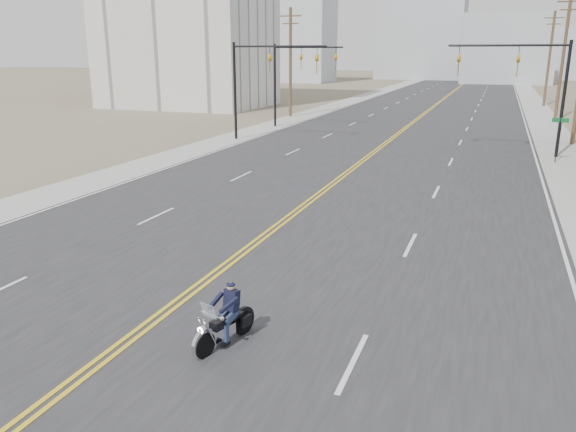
# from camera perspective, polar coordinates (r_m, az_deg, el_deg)

# --- Properties ---
(ground_plane) EXTENTS (400.00, 400.00, 0.00)m
(ground_plane) POSITION_cam_1_polar(r_m,az_deg,el_deg) (11.51, -25.60, -18.56)
(ground_plane) COLOR #776D56
(ground_plane) RESTS_ON ground
(road) EXTENTS (20.00, 200.00, 0.01)m
(road) POSITION_cam_1_polar(r_m,az_deg,el_deg) (76.87, 15.06, 11.05)
(road) COLOR #303033
(road) RESTS_ON ground
(sidewalk_left) EXTENTS (3.00, 200.00, 0.01)m
(sidewalk_left) POSITION_cam_1_polar(r_m,az_deg,el_deg) (78.80, 6.56, 11.60)
(sidewalk_left) COLOR #A5A5A0
(sidewalk_left) RESTS_ON ground
(sidewalk_right) EXTENTS (3.00, 200.00, 0.01)m
(sidewalk_right) POSITION_cam_1_polar(r_m,az_deg,el_deg) (76.63, 23.76, 10.23)
(sidewalk_right) COLOR #A5A5A0
(sidewalk_right) RESTS_ON ground
(traffic_mast_left) EXTENTS (7.10, 0.26, 7.00)m
(traffic_mast_left) POSITION_cam_1_polar(r_m,az_deg,el_deg) (41.62, -2.87, 14.41)
(traffic_mast_left) COLOR black
(traffic_mast_left) RESTS_ON ground
(traffic_mast_right) EXTENTS (7.10, 0.26, 7.00)m
(traffic_mast_right) POSITION_cam_1_polar(r_m,az_deg,el_deg) (38.32, 23.39, 12.98)
(traffic_mast_right) COLOR black
(traffic_mast_right) RESTS_ON ground
(traffic_mast_far) EXTENTS (6.10, 0.26, 7.00)m
(traffic_mast_far) POSITION_cam_1_polar(r_m,az_deg,el_deg) (49.19, 0.54, 14.64)
(traffic_mast_far) COLOR black
(traffic_mast_far) RESTS_ON ground
(street_sign) EXTENTS (0.90, 0.06, 2.62)m
(street_sign) POSITION_cam_1_polar(r_m,az_deg,el_deg) (36.70, 25.81, 7.67)
(street_sign) COLOR black
(street_sign) RESTS_ON ground
(utility_pole_d) EXTENTS (2.20, 0.30, 11.50)m
(utility_pole_d) POSITION_cam_1_polar(r_m,az_deg,el_deg) (59.48, 26.18, 14.39)
(utility_pole_d) COLOR brown
(utility_pole_d) RESTS_ON ground
(utility_pole_e) EXTENTS (2.20, 0.30, 11.00)m
(utility_pole_e) POSITION_cam_1_polar(r_m,az_deg,el_deg) (76.43, 25.03, 14.40)
(utility_pole_e) COLOR brown
(utility_pole_e) RESTS_ON ground
(utility_pole_left) EXTENTS (2.20, 0.30, 10.50)m
(utility_pole_left) POSITION_cam_1_polar(r_m,az_deg,el_deg) (57.78, 0.25, 15.48)
(utility_pole_left) COLOR brown
(utility_pole_left) RESTS_ON ground
(haze_bldg_a) EXTENTS (14.00, 12.00, 22.00)m
(haze_bldg_a) POSITION_cam_1_polar(r_m,az_deg,el_deg) (128.53, 1.14, 18.37)
(haze_bldg_a) COLOR #B7BCC6
(haze_bldg_a) RESTS_ON ground
(haze_bldg_b) EXTENTS (18.00, 14.00, 14.00)m
(haze_bldg_b) POSITION_cam_1_polar(r_m,az_deg,el_deg) (131.26, 21.43, 15.52)
(haze_bldg_b) COLOR #ADB2B7
(haze_bldg_b) RESTS_ON ground
(haze_bldg_d) EXTENTS (20.00, 15.00, 26.00)m
(haze_bldg_d) POSITION_cam_1_polar(r_m,az_deg,el_deg) (147.69, 13.49, 18.46)
(haze_bldg_d) COLOR #ADB2B7
(haze_bldg_d) RESTS_ON ground
(haze_bldg_f) EXTENTS (12.00, 12.00, 16.00)m
(haze_bldg_f) POSITION_cam_1_polar(r_m,az_deg,el_deg) (147.84, -2.61, 16.92)
(haze_bldg_f) COLOR #ADB2B7
(haze_bldg_f) RESTS_ON ground
(motorcyclist) EXTENTS (1.24, 1.97, 1.43)m
(motorcyclist) POSITION_cam_1_polar(r_m,az_deg,el_deg) (12.59, -6.51, -10.05)
(motorcyclist) COLOR black
(motorcyclist) RESTS_ON ground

